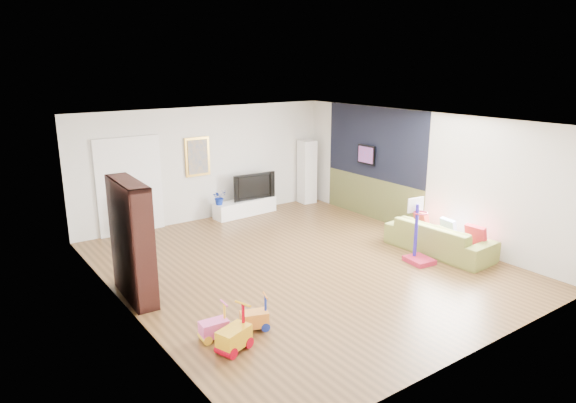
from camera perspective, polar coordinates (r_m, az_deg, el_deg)
floor at (r=9.76m, az=1.38°, el=-7.04°), size 6.50×7.50×0.00m
ceiling at (r=9.08m, az=1.49°, el=8.93°), size 6.50×7.50×0.00m
wall_back at (r=12.45m, az=-9.03°, el=4.18°), size 6.50×0.00×2.70m
wall_front at (r=6.86m, az=20.73°, el=-5.79°), size 6.50×0.00×2.70m
wall_left at (r=7.89m, az=-17.82°, el=-2.82°), size 0.00×7.50×2.70m
wall_right at (r=11.53m, az=14.46°, el=3.00°), size 0.00×7.50×2.70m
navy_accent at (r=12.36m, az=9.60°, el=6.42°), size 0.01×3.20×1.70m
olive_wainscot at (r=12.63m, az=9.33°, el=0.36°), size 0.01×3.20×1.00m
doorway at (r=11.78m, az=-17.15°, el=1.55°), size 1.45×0.06×2.10m
painting_back at (r=12.28m, az=-10.03°, el=4.92°), size 0.62×0.06×0.92m
artwork_right at (r=12.50m, az=8.68°, el=5.17°), size 0.04×0.56×0.46m
media_console at (r=12.85m, az=-4.79°, el=-0.65°), size 1.68×0.53×0.39m
tall_cabinet at (r=13.83m, az=2.12°, el=3.31°), size 0.41×0.41×1.69m
bookshelf at (r=8.50m, az=-16.98°, el=-4.17°), size 0.41×1.34×1.94m
sofa at (r=10.68m, az=16.46°, el=-3.89°), size 0.96×2.20×0.63m
basketball_hoop at (r=9.96m, az=14.59°, el=-3.25°), size 0.49×0.57×1.25m
ride_on_yellow at (r=6.96m, az=-6.05°, el=-13.99°), size 0.53×0.42×0.61m
ride_on_orange at (r=7.45m, az=-3.77°, el=-12.27°), size 0.45×0.35×0.52m
ride_on_pink at (r=7.28m, az=-8.25°, el=-13.14°), size 0.40×0.27×0.51m
child at (r=11.62m, az=-17.44°, el=-1.66°), size 0.37×0.27×0.92m
tv at (r=12.85m, az=-3.98°, el=1.78°), size 1.15×0.20×0.66m
vase_plant at (r=12.39m, az=-7.64°, el=0.49°), size 0.38×0.34×0.37m
pillow_left at (r=10.44m, az=20.14°, el=-3.58°), size 0.13×0.41×0.41m
pillow_center at (r=10.77m, az=17.41°, el=-2.77°), size 0.14×0.37×0.36m
pillow_right at (r=11.12m, az=14.62°, el=-2.01°), size 0.21×0.43×0.41m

